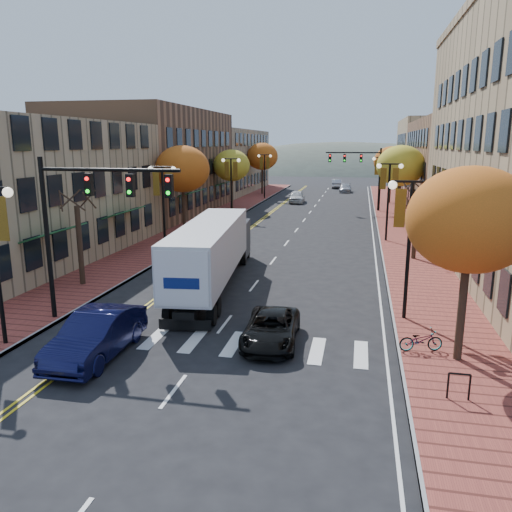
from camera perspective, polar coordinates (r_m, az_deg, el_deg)
The scene contains 31 objects.
ground at distance 17.95m, azimuth -7.05°, elevation -12.14°, with size 200.00×200.00×0.00m, color black.
sidewalk_left at distance 50.54m, azimuth -4.89°, elevation 4.25°, with size 4.00×85.00×0.15m, color brown.
sidewalk_right at distance 48.58m, azimuth 15.94°, elevation 3.46°, with size 4.00×85.00×0.15m, color brown.
building_left_near at distance 36.28m, azimuth -26.59°, elevation 6.65°, with size 12.00×22.00×9.00m, color #9E8966.
building_left_mid at distance 56.08m, azimuth -11.94°, elevation 10.43°, with size 12.00×24.00×11.00m, color brown.
building_left_far at distance 79.64m, azimuth -4.61°, elevation 10.74°, with size 12.00×26.00×9.50m, color #9E8966.
building_right_mid at distance 58.89m, azimuth 24.99°, elevation 9.14°, with size 15.00×24.00×10.00m, color brown.
building_right_far at distance 80.46m, azimuth 21.56°, elevation 10.46°, with size 15.00×20.00×11.00m, color #9E8966.
tree_left_a at distance 27.96m, azimuth -19.48°, elevation 1.15°, with size 0.28×0.28×4.20m.
tree_left_b at distance 41.98m, azimuth -8.40°, elevation 9.80°, with size 4.48×4.48×7.21m.
tree_left_c at distance 57.27m, azimuth -2.81°, elevation 10.29°, with size 4.16×4.16×6.69m.
tree_left_d at distance 74.79m, azimuth 0.72°, elevation 11.30°, with size 4.61×4.61×7.42m.
tree_right_a at distance 17.90m, azimuth 23.29°, elevation 3.78°, with size 4.16×4.16×6.69m.
tree_right_b at distance 33.97m, azimuth 17.76°, elevation 3.22°, with size 0.28×0.28×4.20m.
tree_right_c at distance 49.54m, azimuth 16.21°, elevation 9.87°, with size 4.48×4.48×7.21m.
tree_right_d at distance 65.50m, azimuth 15.21°, elevation 10.38°, with size 4.35×4.35×7.00m.
lamp_left_b at distance 34.08m, azimuth -10.59°, elevation 7.11°, with size 1.96×0.36×6.05m.
lamp_left_c at distance 51.13m, azimuth -2.87°, elevation 9.13°, with size 1.96×0.36×6.05m.
lamp_left_d at distance 68.67m, azimuth 0.99°, elevation 10.08°, with size 1.96×0.36×6.05m.
lamp_right_a at distance 21.71m, azimuth 17.23°, elevation 3.62°, with size 1.96×0.36×6.05m.
lamp_right_b at distance 39.55m, azimuth 14.94°, elevation 7.66°, with size 1.96×0.36×6.05m.
lamp_right_c at distance 57.49m, azimuth 14.07°, elevation 9.18°, with size 1.96×0.36×6.05m.
traffic_mast_near at distance 21.51m, azimuth -18.79°, elevation 5.13°, with size 6.10×0.35×7.00m.
traffic_mast_far at distance 57.42m, azimuth 12.06°, elevation 9.90°, with size 6.10×0.34×7.00m.
semi_truck at distance 26.51m, azimuth -4.83°, elevation 0.92°, with size 3.83×14.58×3.60m.
navy_sedan at distance 18.96m, azimuth -17.75°, elevation -8.58°, with size 1.75×5.01×1.65m, color black.
black_suv at distance 19.31m, azimuth 1.74°, elevation -8.27°, with size 1.98×4.30×1.20m, color black.
car_far_white at distance 65.00m, azimuth 4.69°, elevation 6.77°, with size 1.83×4.54×1.55m, color silver.
car_far_silver at distance 80.16m, azimuth 10.17°, elevation 7.65°, with size 1.78×4.38×1.27m, color #A3A4AB.
car_far_oncoming at distance 87.38m, azimuth 9.19°, elevation 8.17°, with size 1.59×4.56×1.50m, color #AEADB5.
bicycle at distance 19.27m, azimuth 18.32°, elevation -9.11°, with size 0.55×1.58×0.83m, color gray.
Camera 1 is at (5.42, -15.37, 7.53)m, focal length 35.00 mm.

